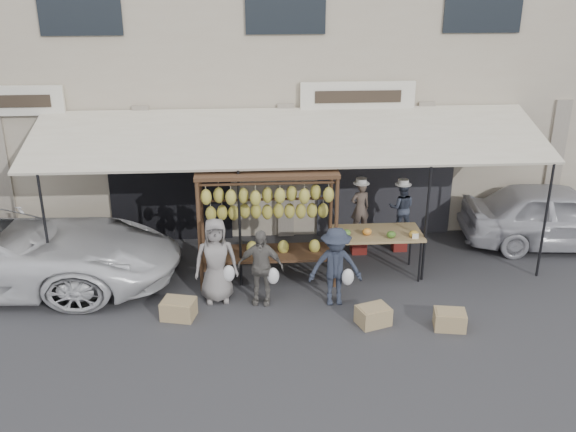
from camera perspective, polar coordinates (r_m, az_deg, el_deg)
name	(u,v)px	position (r m, az deg, el deg)	size (l,w,h in m)	color
ground_plane	(299,314)	(11.39, 0.94, -8.70)	(90.00, 90.00, 0.00)	#2D2D30
shophouse	(278,53)	(16.44, -0.91, 14.33)	(24.00, 6.15, 7.30)	#B3A991
awning	(290,138)	(12.51, 0.18, 6.93)	(10.00, 2.35, 2.92)	beige
banana_rack	(267,205)	(11.87, -1.86, 1.01)	(2.60, 0.90, 2.24)	#422D17
produce_table	(378,235)	(12.47, 7.97, -1.65)	(1.70, 0.90, 1.04)	#A48A56
vendor_left	(360,208)	(13.35, 6.43, 0.73)	(0.41, 0.27, 1.14)	brown
vendor_right	(402,208)	(13.63, 10.07, 0.72)	(0.53, 0.42, 1.10)	#3B4254
customer_left	(216,260)	(11.55, -6.41, -3.93)	(0.78, 0.50, 1.59)	gray
customer_mid	(260,267)	(11.43, -2.46, -4.56)	(0.83, 0.35, 1.42)	slate
customer_right	(335,267)	(11.40, 4.24, -4.52)	(0.95, 0.55, 1.47)	#292F3D
stool_left	(359,243)	(13.66, 6.29, -2.36)	(0.32, 0.32, 0.44)	maroon
stool_right	(399,241)	(13.91, 9.86, -2.17)	(0.29, 0.29, 0.41)	maroon
crate_near_a	(373,316)	(11.12, 7.59, -8.77)	(0.53, 0.40, 0.32)	tan
crate_near_b	(450,320)	(11.25, 14.18, -8.93)	(0.52, 0.39, 0.31)	tan
crate_far	(179,309)	(11.37, -9.69, -8.15)	(0.56, 0.42, 0.33)	tan
sedan	(558,216)	(14.91, 22.89, 0.03)	(1.63, 4.04, 1.38)	#B5B4BA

